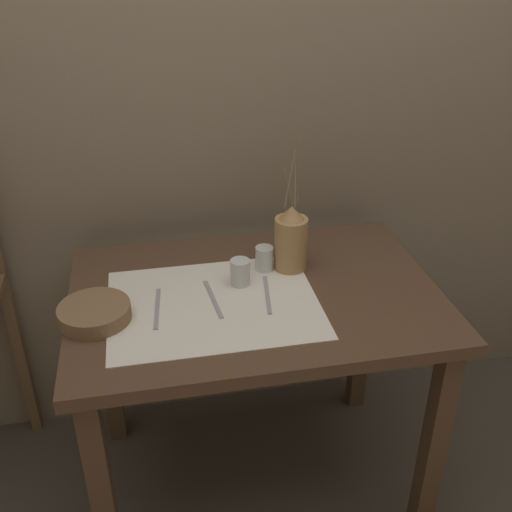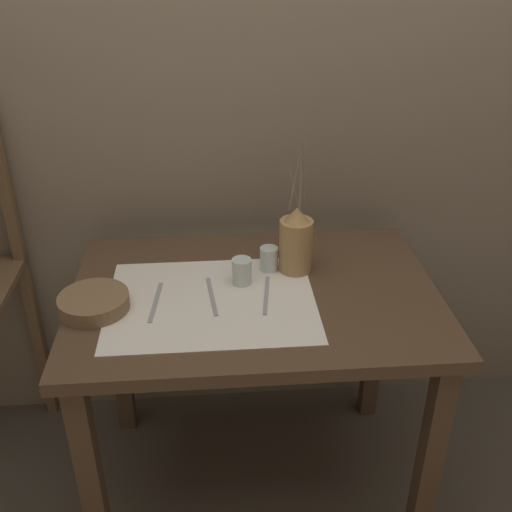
# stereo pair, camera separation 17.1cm
# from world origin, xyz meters

# --- Properties ---
(ground_plane) EXTENTS (12.00, 12.00, 0.00)m
(ground_plane) POSITION_xyz_m (0.00, 0.00, 0.00)
(ground_plane) COLOR #473F35
(stone_wall_back) EXTENTS (7.00, 0.06, 2.40)m
(stone_wall_back) POSITION_xyz_m (0.00, 0.48, 1.20)
(stone_wall_back) COLOR #7A6B56
(stone_wall_back) RESTS_ON ground_plane
(wooden_table) EXTENTS (1.09, 0.74, 0.80)m
(wooden_table) POSITION_xyz_m (0.00, 0.00, 0.68)
(wooden_table) COLOR #4C3523
(wooden_table) RESTS_ON ground_plane
(linen_cloth) EXTENTS (0.60, 0.47, 0.00)m
(linen_cloth) POSITION_xyz_m (-0.13, -0.04, 0.80)
(linen_cloth) COLOR silver
(linen_cloth) RESTS_ON wooden_table
(pitcher_with_flowers) EXTENTS (0.10, 0.10, 0.43)m
(pitcher_with_flowers) POSITION_xyz_m (0.13, 0.11, 0.90)
(pitcher_with_flowers) COLOR #A87F4C
(pitcher_with_flowers) RESTS_ON wooden_table
(wooden_bowl) EXTENTS (0.20, 0.20, 0.05)m
(wooden_bowl) POSITION_xyz_m (-0.46, -0.06, 0.82)
(wooden_bowl) COLOR brown
(wooden_bowl) RESTS_ON wooden_table
(glass_tumbler_near) EXTENTS (0.06, 0.06, 0.08)m
(glass_tumbler_near) POSITION_xyz_m (-0.04, 0.05, 0.84)
(glass_tumbler_near) COLOR silver
(glass_tumbler_near) RESTS_ON wooden_table
(glass_tumbler_far) EXTENTS (0.06, 0.06, 0.08)m
(glass_tumbler_far) POSITION_xyz_m (0.05, 0.12, 0.84)
(glass_tumbler_far) COLOR silver
(glass_tumbler_far) RESTS_ON wooden_table
(fork_inner) EXTENTS (0.03, 0.20, 0.00)m
(fork_inner) POSITION_xyz_m (-0.29, -0.04, 0.80)
(fork_inner) COLOR #939399
(fork_inner) RESTS_ON wooden_table
(fork_outer) EXTENTS (0.03, 0.20, 0.00)m
(fork_outer) POSITION_xyz_m (-0.13, -0.02, 0.80)
(fork_outer) COLOR #939399
(fork_outer) RESTS_ON wooden_table
(knife_center) EXTENTS (0.04, 0.20, 0.00)m
(knife_center) POSITION_xyz_m (0.03, -0.03, 0.80)
(knife_center) COLOR #939399
(knife_center) RESTS_ON wooden_table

